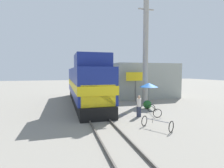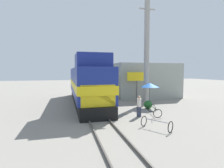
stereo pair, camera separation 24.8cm
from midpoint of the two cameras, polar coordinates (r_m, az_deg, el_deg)
name	(u,v)px [view 1 (the left image)]	position (r m, az deg, el deg)	size (l,w,h in m)	color
ground_plane	(92,112)	(15.70, -6.86, -9.16)	(120.00, 120.00, 0.00)	gray
rail_near	(84,112)	(15.59, -9.50, -9.00)	(0.08, 32.00, 0.15)	#4C4742
rail_far	(100,111)	(15.81, -4.26, -8.77)	(0.08, 32.00, 0.15)	#4C4742
locomotive	(86,85)	(19.41, -8.85, -0.26)	(3.07, 15.33, 5.09)	black
utility_pole	(146,51)	(19.67, 10.54, 10.65)	(1.80, 0.57, 11.66)	#9E998E
vendor_umbrella	(149,85)	(17.97, 11.56, -0.32)	(1.87, 1.87, 2.45)	#4C4C4C
billboard_sign	(136,79)	(20.96, 7.37, 1.71)	(2.39, 0.12, 3.51)	#595959
shrub_cluster	(147,104)	(17.34, 11.06, -6.58)	(0.80, 0.80, 0.80)	#236028
person_bystander	(139,105)	(14.10, 8.29, -6.88)	(0.34, 0.34, 1.69)	#2D3347
bicycle	(154,110)	(15.06, 13.14, -8.40)	(1.14, 2.02, 0.70)	black
bicycle_spare	(157,123)	(11.48, 13.87, -12.40)	(1.59, 1.95, 0.69)	black
building_block_distant	(142,80)	(25.66, 9.35, 1.25)	(8.89, 6.25, 4.68)	#999E93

